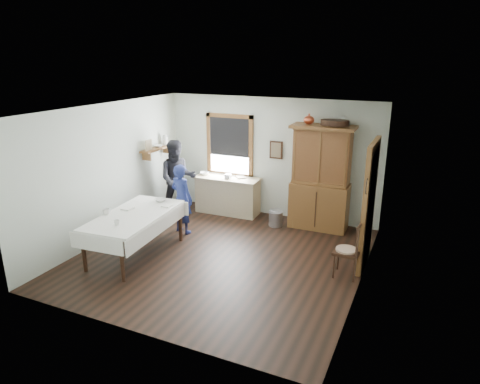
# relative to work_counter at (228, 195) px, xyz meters

# --- Properties ---
(room) EXTENTS (5.01, 5.01, 2.70)m
(room) POSITION_rel_work_counter_xyz_m (0.91, -2.16, 0.92)
(room) COLOR black
(room) RESTS_ON ground
(window) EXTENTS (1.18, 0.07, 1.48)m
(window) POSITION_rel_work_counter_xyz_m (-0.09, 0.30, 1.18)
(window) COLOR white
(window) RESTS_ON room
(doorway) EXTENTS (0.09, 1.14, 2.22)m
(doorway) POSITION_rel_work_counter_xyz_m (3.37, -1.31, 0.73)
(doorway) COLOR #433930
(doorway) RESTS_ON room
(wall_shelf) EXTENTS (0.24, 1.00, 0.44)m
(wall_shelf) POSITION_rel_work_counter_xyz_m (-1.46, -0.62, 1.14)
(wall_shelf) COLOR brown
(wall_shelf) RESTS_ON room
(framed_picture) EXTENTS (0.30, 0.04, 0.40)m
(framed_picture) POSITION_rel_work_counter_xyz_m (1.06, 0.30, 1.12)
(framed_picture) COLOR #381D13
(framed_picture) RESTS_ON room
(rug_beater) EXTENTS (0.01, 0.27, 0.27)m
(rug_beater) POSITION_rel_work_counter_xyz_m (3.36, -1.86, 1.29)
(rug_beater) COLOR black
(rug_beater) RESTS_ON room
(work_counter) EXTENTS (1.53, 0.62, 0.87)m
(work_counter) POSITION_rel_work_counter_xyz_m (0.00, 0.00, 0.00)
(work_counter) COLOR tan
(work_counter) RESTS_ON room
(china_hutch) EXTENTS (1.31, 0.64, 2.22)m
(china_hutch) POSITION_rel_work_counter_xyz_m (2.18, -0.01, 0.68)
(china_hutch) COLOR brown
(china_hutch) RESTS_ON room
(dining_table) EXTENTS (1.23, 2.12, 0.82)m
(dining_table) POSITION_rel_work_counter_xyz_m (-0.56, -2.74, -0.03)
(dining_table) COLOR white
(dining_table) RESTS_ON room
(spindle_chair) EXTENTS (0.47, 0.47, 0.97)m
(spindle_chair) POSITION_rel_work_counter_xyz_m (3.15, -1.92, 0.05)
(spindle_chair) COLOR #381D13
(spindle_chair) RESTS_ON room
(pail) EXTENTS (0.32, 0.32, 0.32)m
(pail) POSITION_rel_work_counter_xyz_m (1.31, -0.31, -0.27)
(pail) COLOR gray
(pail) RESTS_ON room
(wicker_basket) EXTENTS (0.38, 0.30, 0.20)m
(wicker_basket) POSITION_rel_work_counter_xyz_m (1.85, -0.15, -0.33)
(wicker_basket) COLOR olive
(wicker_basket) RESTS_ON room
(woman_blue) EXTENTS (0.56, 0.43, 1.36)m
(woman_blue) POSITION_rel_work_counter_xyz_m (-0.35, -1.44, 0.25)
(woman_blue) COLOR navy
(woman_blue) RESTS_ON room
(figure_dark) EXTENTS (1.01, 0.96, 1.64)m
(figure_dark) POSITION_rel_work_counter_xyz_m (-0.97, -0.61, 0.39)
(figure_dark) COLOR black
(figure_dark) RESTS_ON room
(table_cup_a) EXTENTS (0.14, 0.14, 0.10)m
(table_cup_a) POSITION_rel_work_counter_xyz_m (-1.00, -2.96, 0.43)
(table_cup_a) COLOR white
(table_cup_a) RESTS_ON dining_table
(table_cup_b) EXTENTS (0.10, 0.10, 0.09)m
(table_cup_b) POSITION_rel_work_counter_xyz_m (-0.49, -3.29, 0.43)
(table_cup_b) COLOR white
(table_cup_b) RESTS_ON dining_table
(table_bowl) EXTENTS (0.27, 0.27, 0.06)m
(table_bowl) POSITION_rel_work_counter_xyz_m (-0.53, -1.94, 0.41)
(table_bowl) COLOR white
(table_bowl) RESTS_ON dining_table
(counter_book) EXTENTS (0.27, 0.28, 0.02)m
(counter_book) POSITION_rel_work_counter_xyz_m (0.20, 0.06, 0.44)
(counter_book) COLOR brown
(counter_book) RESTS_ON work_counter
(counter_bowl) EXTENTS (0.23, 0.23, 0.07)m
(counter_bowl) POSITION_rel_work_counter_xyz_m (-0.60, -0.01, 0.47)
(counter_bowl) COLOR white
(counter_bowl) RESTS_ON work_counter
(shelf_bowl) EXTENTS (0.22, 0.22, 0.05)m
(shelf_bowl) POSITION_rel_work_counter_xyz_m (-1.46, -0.61, 1.16)
(shelf_bowl) COLOR white
(shelf_bowl) RESTS_ON wall_shelf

